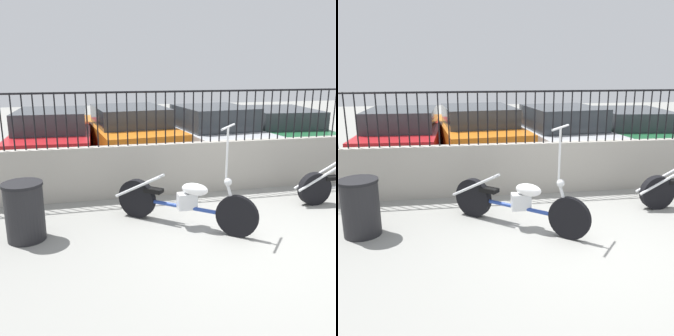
{
  "view_description": "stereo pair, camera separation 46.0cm",
  "coord_description": "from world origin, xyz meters",
  "views": [
    {
      "loc": [
        -2.22,
        -4.21,
        2.3
      ],
      "look_at": [
        -0.9,
        1.6,
        0.7
      ],
      "focal_mm": 40.0,
      "sensor_mm": 36.0,
      "label": 1
    },
    {
      "loc": [
        -1.77,
        -4.3,
        2.3
      ],
      "look_at": [
        -0.9,
        1.6,
        0.7
      ],
      "focal_mm": 40.0,
      "sensor_mm": 36.0,
      "label": 2
    }
  ],
  "objects": [
    {
      "name": "ground_plane",
      "position": [
        0.0,
        0.0,
        0.0
      ],
      "size": [
        40.0,
        40.0,
        0.0
      ],
      "primitive_type": "plane",
      "color": "gray"
    },
    {
      "name": "car_silver",
      "position": [
        0.95,
        4.79,
        0.69
      ],
      "size": [
        2.28,
        4.09,
        1.38
      ],
      "rotation": [
        0.0,
        0.0,
        1.69
      ],
      "color": "black",
      "rests_on": "ground_plane"
    },
    {
      "name": "car_orange",
      "position": [
        -1.1,
        5.27,
        0.7
      ],
      "size": [
        2.29,
        4.44,
        1.37
      ],
      "rotation": [
        0.0,
        0.0,
        1.68
      ],
      "color": "black",
      "rests_on": "ground_plane"
    },
    {
      "name": "car_green",
      "position": [
        2.94,
        5.05,
        0.64
      ],
      "size": [
        2.21,
        4.55,
        1.26
      ],
      "rotation": [
        0.0,
        0.0,
        1.48
      ],
      "color": "black",
      "rests_on": "ground_plane"
    },
    {
      "name": "trash_bin",
      "position": [
        -3.07,
        0.86,
        0.41
      ],
      "size": [
        0.54,
        0.54,
        0.82
      ],
      "color": "black",
      "rests_on": "ground_plane"
    },
    {
      "name": "motorcycle_blue",
      "position": [
        -0.92,
        0.89,
        0.38
      ],
      "size": [
        1.84,
        1.55,
        1.56
      ],
      "rotation": [
        0.0,
        0.0,
        -0.69
      ],
      "color": "black",
      "rests_on": "ground_plane"
    },
    {
      "name": "car_red",
      "position": [
        -2.93,
        5.08,
        0.68
      ],
      "size": [
        1.86,
        4.0,
        1.35
      ],
      "rotation": [
        0.0,
        0.0,
        1.54
      ],
      "color": "black",
      "rests_on": "ground_plane"
    },
    {
      "name": "fence_railing",
      "position": [
        0.0,
        2.33,
        1.57
      ],
      "size": [
        8.95,
        0.04,
        0.95
      ],
      "color": "black",
      "rests_on": "low_wall"
    },
    {
      "name": "low_wall",
      "position": [
        0.0,
        2.33,
        0.48
      ],
      "size": [
        8.95,
        0.18,
        0.96
      ],
      "color": "#9E998E",
      "rests_on": "ground_plane"
    }
  ]
}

